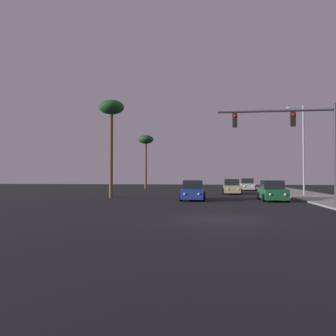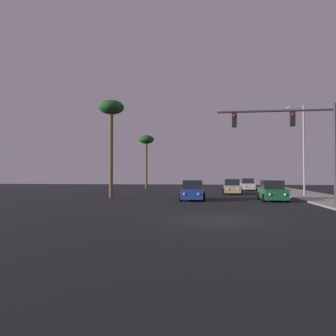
% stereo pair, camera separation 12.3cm
% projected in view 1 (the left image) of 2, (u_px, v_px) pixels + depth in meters
% --- Properties ---
extents(ground_plane, '(120.00, 120.00, 0.00)m').
position_uv_depth(ground_plane, '(220.00, 219.00, 15.56)').
color(ground_plane, black).
extents(car_silver, '(2.04, 4.34, 1.68)m').
position_uv_depth(car_silver, '(247.00, 185.00, 45.99)').
color(car_silver, '#B7B7BC').
rests_on(car_silver, ground).
extents(car_green, '(2.04, 4.31, 1.68)m').
position_uv_depth(car_green, '(272.00, 191.00, 27.02)').
color(car_green, '#195933').
rests_on(car_green, ground).
extents(car_tan, '(2.04, 4.33, 1.68)m').
position_uv_depth(car_tan, '(232.00, 187.00, 37.06)').
color(car_tan, tan).
rests_on(car_tan, ground).
extents(car_blue, '(2.04, 4.31, 1.68)m').
position_uv_depth(car_blue, '(193.00, 191.00, 27.72)').
color(car_blue, navy).
rests_on(car_blue, ground).
extents(traffic_light_mast, '(7.38, 0.36, 6.50)m').
position_uv_depth(traffic_light_mast, '(300.00, 134.00, 20.75)').
color(traffic_light_mast, '#38383D').
rests_on(traffic_light_mast, sidewalk_right).
extents(street_lamp, '(1.74, 0.24, 9.00)m').
position_uv_depth(street_lamp, '(302.00, 145.00, 32.80)').
color(street_lamp, '#99999E').
rests_on(street_lamp, sidewalk_right).
extents(palm_tree_near, '(2.40, 2.40, 9.19)m').
position_uv_depth(palm_tree_near, '(111.00, 113.00, 30.85)').
color(palm_tree_near, brown).
rests_on(palm_tree_near, ground).
extents(palm_tree_far, '(2.40, 2.40, 8.34)m').
position_uv_depth(palm_tree_far, '(146.00, 142.00, 50.74)').
color(palm_tree_far, brown).
rests_on(palm_tree_far, ground).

